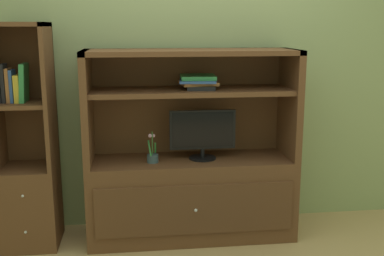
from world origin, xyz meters
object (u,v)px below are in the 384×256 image
at_px(magazine_stack, 199,82).
at_px(upright_book_row, 14,85).
at_px(potted_plant, 152,156).
at_px(media_console, 191,177).
at_px(tv_monitor, 203,133).
at_px(bookshelf_tall, 28,173).

xyz_separation_m(magazine_stack, upright_book_row, (-1.31, 0.00, -0.01)).
relative_size(magazine_stack, upright_book_row, 1.20).
bearing_deg(potted_plant, media_console, 12.51).
bearing_deg(potted_plant, upright_book_row, 176.41).
bearing_deg(tv_monitor, bookshelf_tall, 179.20).
height_order(tv_monitor, bookshelf_tall, bookshelf_tall).
bearing_deg(magazine_stack, tv_monitor, -14.66).
bearing_deg(potted_plant, bookshelf_tall, 175.64).
distance_m(bookshelf_tall, upright_book_row, 0.65).
distance_m(media_console, bookshelf_tall, 1.21).
height_order(potted_plant, magazine_stack, magazine_stack).
relative_size(media_console, upright_book_row, 5.75).
xyz_separation_m(potted_plant, bookshelf_tall, (-0.91, 0.07, -0.12)).
bearing_deg(magazine_stack, upright_book_row, 179.98).
relative_size(tv_monitor, potted_plant, 2.13).
relative_size(tv_monitor, upright_book_row, 1.83).
bearing_deg(media_console, bookshelf_tall, 179.82).
relative_size(potted_plant, bookshelf_tall, 0.14).
bearing_deg(magazine_stack, media_console, 173.77).
bearing_deg(magazine_stack, potted_plant, -170.35).
relative_size(bookshelf_tall, upright_book_row, 6.01).
distance_m(tv_monitor, bookshelf_tall, 1.32).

